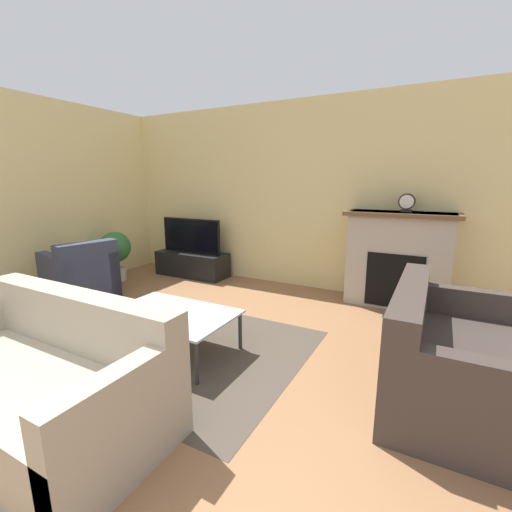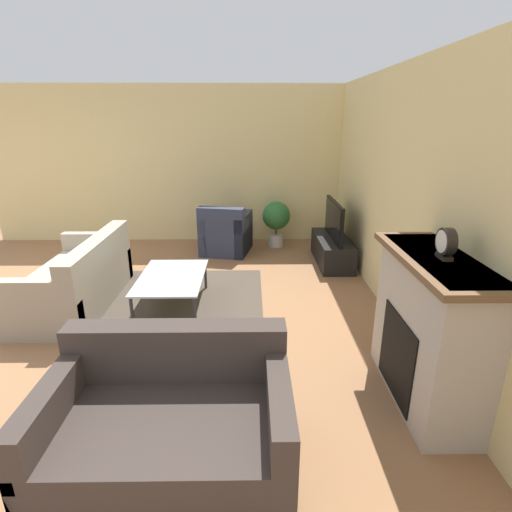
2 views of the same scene
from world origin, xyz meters
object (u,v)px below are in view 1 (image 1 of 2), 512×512
(couch_sectional, at_px, (41,383))
(potted_plant, at_px, (115,250))
(tv, at_px, (191,236))
(armchair_by_window, at_px, (81,278))
(mantel_clock, at_px, (407,202))
(couch_loveseat, at_px, (456,362))
(coffee_table, at_px, (172,315))

(couch_sectional, relative_size, potted_plant, 2.32)
(tv, xyz_separation_m, couch_sectional, (1.44, -3.35, -0.39))
(armchair_by_window, xyz_separation_m, mantel_clock, (3.77, 1.78, 1.02))
(couch_loveseat, bearing_deg, armchair_by_window, 88.73)
(couch_sectional, bearing_deg, tv, 113.22)
(armchair_by_window, distance_m, mantel_clock, 4.29)
(couch_loveseat, bearing_deg, mantel_clock, 17.09)
(tv, xyz_separation_m, couch_loveseat, (3.82, -1.78, -0.40))
(coffee_table, bearing_deg, tv, 124.60)
(mantel_clock, bearing_deg, tv, -178.27)
(tv, height_order, couch_sectional, tv)
(tv, bearing_deg, couch_sectional, -66.78)
(coffee_table, height_order, potted_plant, potted_plant)
(couch_sectional, height_order, couch_loveseat, same)
(couch_loveseat, relative_size, armchair_by_window, 1.62)
(potted_plant, distance_m, mantel_clock, 4.30)
(couch_loveseat, distance_m, mantel_clock, 2.22)
(tv, relative_size, couch_sectional, 0.61)
(tv, height_order, armchair_by_window, tv)
(tv, xyz_separation_m, potted_plant, (-0.87, -0.82, -0.19))
(coffee_table, bearing_deg, couch_loveseat, 10.32)
(potted_plant, height_order, mantel_clock, mantel_clock)
(tv, height_order, couch_loveseat, tv)
(armchair_by_window, bearing_deg, tv, 174.39)
(coffee_table, xyz_separation_m, potted_plant, (-2.39, 1.38, 0.14))
(mantel_clock, bearing_deg, couch_sectional, -117.63)
(armchair_by_window, relative_size, potted_plant, 1.17)
(armchair_by_window, xyz_separation_m, potted_plant, (-0.35, 0.86, 0.19))
(mantel_clock, bearing_deg, coffee_table, -126.94)
(couch_sectional, bearing_deg, armchair_by_window, 139.61)
(tv, xyz_separation_m, coffee_table, (1.52, -2.20, -0.33))
(couch_sectional, bearing_deg, mantel_clock, 62.37)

